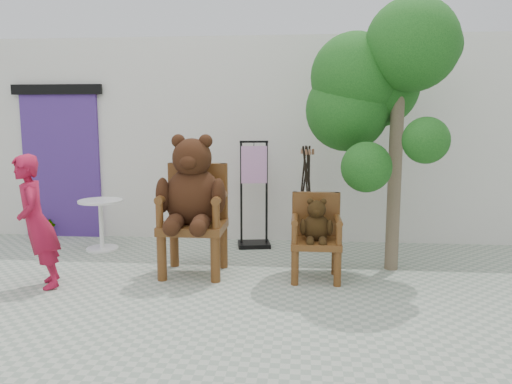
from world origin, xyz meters
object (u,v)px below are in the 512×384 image
Objects in this scene: cafe_table at (101,219)px; stool_bucket at (305,205)px; chair_small at (316,229)px; tree at (375,81)px; person at (36,222)px; chair_big at (193,197)px; display_stand at (254,206)px.

cafe_table is 0.48× the size of stool_bucket.
chair_small is 0.31× the size of tree.
chair_small is 3.11m from cafe_table.
person is (-2.99, -0.59, 0.15)m from chair_small.
tree is at bearing -6.35° from cafe_table.
chair_big is 2.33× the size of cafe_table.
chair_small is 1.26m from stool_bucket.
display_stand is 2.40m from tree.
chair_big is at bearing -137.71° from stool_bucket.
chair_small reaches higher than cafe_table.
display_stand is (-0.84, 1.36, 0.01)m from chair_small.
cafe_table is at bearing 161.34° from chair_small.
tree reaches higher than person.
person is 3.41m from stool_bucket.
person is at bearing -148.05° from display_stand.
cafe_table is (-2.94, 0.99, -0.14)m from chair_small.
chair_big reaches higher than cafe_table.
chair_small is 3.05m from person.
chair_big is at bearing 177.63° from chair_small.
person reaches higher than cafe_table.
chair_small is 1.39× the size of cafe_table.
tree is (1.53, -0.77, 1.68)m from display_stand.
person is 2.05× the size of cafe_table.
display_stand is 1.04× the size of stool_bucket.
stool_bucket is at bearing 5.16° from cafe_table.
tree is at bearing 40.67° from chair_small.
chair_big is at bearing -165.91° from tree.
stool_bucket is at bearing -19.19° from display_stand.
person is 0.46× the size of tree.
chair_big is 1.47m from display_stand.
display_stand is at bearing 65.74° from chair_big.
chair_big is 1.09× the size of display_stand.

